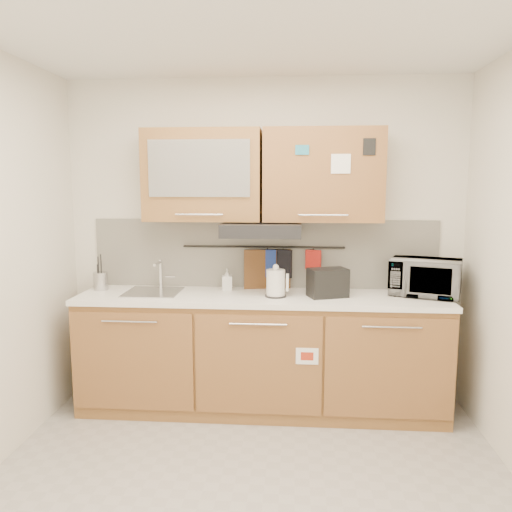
# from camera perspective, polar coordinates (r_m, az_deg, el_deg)

# --- Properties ---
(floor) EXTENTS (3.20, 3.20, 0.00)m
(floor) POSITION_cam_1_polar(r_m,az_deg,el_deg) (3.11, -1.07, -26.30)
(floor) COLOR #9E9993
(floor) RESTS_ON ground
(ceiling) EXTENTS (3.20, 3.20, 0.00)m
(ceiling) POSITION_cam_1_polar(r_m,az_deg,el_deg) (2.70, -1.23, 26.28)
(ceiling) COLOR white
(ceiling) RESTS_ON wall_back
(wall_back) EXTENTS (3.20, 0.00, 3.20)m
(wall_back) POSITION_cam_1_polar(r_m,az_deg,el_deg) (4.09, 0.88, 1.69)
(wall_back) COLOR silver
(wall_back) RESTS_ON ground
(base_cabinet) EXTENTS (2.80, 0.64, 0.88)m
(base_cabinet) POSITION_cam_1_polar(r_m,az_deg,el_deg) (3.99, 0.58, -11.69)
(base_cabinet) COLOR olive
(base_cabinet) RESTS_ON floor
(countertop) EXTENTS (2.82, 0.62, 0.04)m
(countertop) POSITION_cam_1_polar(r_m,az_deg,el_deg) (3.85, 0.59, -4.76)
(countertop) COLOR white
(countertop) RESTS_ON base_cabinet
(backsplash) EXTENTS (2.80, 0.02, 0.56)m
(backsplash) POSITION_cam_1_polar(r_m,az_deg,el_deg) (4.09, 0.87, 0.28)
(backsplash) COLOR silver
(backsplash) RESTS_ON countertop
(upper_cabinets) EXTENTS (1.82, 0.37, 0.70)m
(upper_cabinets) POSITION_cam_1_polar(r_m,az_deg,el_deg) (3.89, 0.67, 9.19)
(upper_cabinets) COLOR olive
(upper_cabinets) RESTS_ON wall_back
(range_hood) EXTENTS (0.60, 0.46, 0.10)m
(range_hood) POSITION_cam_1_polar(r_m,az_deg,el_deg) (3.83, 0.66, 3.05)
(range_hood) COLOR black
(range_hood) RESTS_ON upper_cabinets
(sink) EXTENTS (0.42, 0.40, 0.26)m
(sink) POSITION_cam_1_polar(r_m,az_deg,el_deg) (4.01, -11.63, -4.06)
(sink) COLOR silver
(sink) RESTS_ON countertop
(utensil_rail) EXTENTS (1.30, 0.02, 0.02)m
(utensil_rail) POSITION_cam_1_polar(r_m,az_deg,el_deg) (4.04, 0.84, 1.05)
(utensil_rail) COLOR black
(utensil_rail) RESTS_ON backsplash
(utensil_crock) EXTENTS (0.14, 0.14, 0.29)m
(utensil_crock) POSITION_cam_1_polar(r_m,az_deg,el_deg) (4.20, -17.32, -2.71)
(utensil_crock) COLOR #B2B1B6
(utensil_crock) RESTS_ON countertop
(kettle) EXTENTS (0.18, 0.16, 0.25)m
(kettle) POSITION_cam_1_polar(r_m,az_deg,el_deg) (3.77, 2.29, -3.20)
(kettle) COLOR silver
(kettle) RESTS_ON countertop
(toaster) EXTENTS (0.33, 0.26, 0.22)m
(toaster) POSITION_cam_1_polar(r_m,az_deg,el_deg) (3.80, 8.20, -3.01)
(toaster) COLOR black
(toaster) RESTS_ON countertop
(microwave) EXTENTS (0.59, 0.50, 0.28)m
(microwave) POSITION_cam_1_polar(r_m,az_deg,el_deg) (4.02, 18.78, -2.32)
(microwave) COLOR #999999
(microwave) RESTS_ON countertop
(soap_bottle) EXTENTS (0.09, 0.09, 0.17)m
(soap_bottle) POSITION_cam_1_polar(r_m,az_deg,el_deg) (4.01, -3.34, -2.69)
(soap_bottle) COLOR #999999
(soap_bottle) RESTS_ON countertop
(cutting_board) EXTENTS (0.38, 0.09, 0.47)m
(cutting_board) POSITION_cam_1_polar(r_m,az_deg,el_deg) (4.06, 1.30, -2.54)
(cutting_board) COLOR brown
(cutting_board) RESTS_ON utensil_rail
(oven_mitt) EXTENTS (0.14, 0.04, 0.23)m
(oven_mitt) POSITION_cam_1_polar(r_m,az_deg,el_deg) (4.04, 1.35, -0.85)
(oven_mitt) COLOR navy
(oven_mitt) RESTS_ON utensil_rail
(dark_pouch) EXTENTS (0.15, 0.09, 0.23)m
(dark_pouch) POSITION_cam_1_polar(r_m,az_deg,el_deg) (4.04, 3.10, -0.89)
(dark_pouch) COLOR black
(dark_pouch) RESTS_ON utensil_rail
(pot_holder) EXTENTS (0.13, 0.06, 0.16)m
(pot_holder) POSITION_cam_1_polar(r_m,az_deg,el_deg) (4.04, 6.56, -0.42)
(pot_holder) COLOR red
(pot_holder) RESTS_ON utensil_rail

